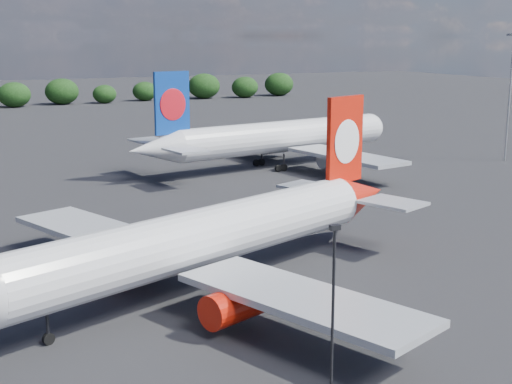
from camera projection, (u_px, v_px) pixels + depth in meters
name	position (u px, v px, depth m)	size (l,w,h in m)	color
qantas_airliner	(217.00, 235.00, 56.47)	(42.63, 41.00, 14.39)	silver
china_southern_airliner	(274.00, 138.00, 108.41)	(46.37, 44.26, 15.16)	silver
apron_lamp_post	(333.00, 310.00, 36.94)	(0.55, 0.30, 10.50)	black
floodlight_mast_near	(511.00, 78.00, 113.17)	(1.60, 1.60, 20.21)	gray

